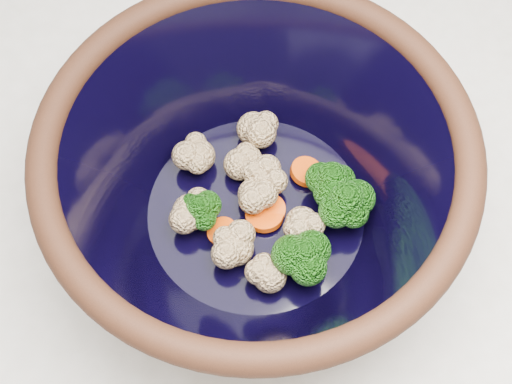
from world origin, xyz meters
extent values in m
plane|color=#9E7A54|center=(0.00, 0.00, 0.00)|extent=(3.00, 3.00, 0.00)
cube|color=beige|center=(0.00, 0.00, 0.45)|extent=(1.20, 1.20, 0.90)
cylinder|color=black|center=(-0.08, -0.09, 0.91)|extent=(0.20, 0.20, 0.01)
torus|color=black|center=(-0.08, -0.09, 1.04)|extent=(0.34, 0.34, 0.02)
cylinder|color=black|center=(-0.08, -0.09, 0.93)|extent=(0.19, 0.19, 0.00)
cylinder|color=#608442|center=(-0.12, -0.07, 0.94)|extent=(0.01, 0.01, 0.02)
ellipsoid|color=#246E15|center=(-0.12, -0.07, 0.96)|extent=(0.03, 0.03, 0.03)
cylinder|color=#608442|center=(-0.08, -0.16, 0.94)|extent=(0.01, 0.01, 0.02)
ellipsoid|color=#246E15|center=(-0.08, -0.16, 0.97)|extent=(0.04, 0.04, 0.04)
cylinder|color=#608442|center=(-0.02, -0.14, 0.94)|extent=(0.01, 0.01, 0.02)
ellipsoid|color=#246E15|center=(-0.02, -0.14, 0.97)|extent=(0.05, 0.05, 0.04)
cylinder|color=#608442|center=(-0.02, -0.12, 0.94)|extent=(0.01, 0.01, 0.02)
ellipsoid|color=#246E15|center=(-0.02, -0.12, 0.97)|extent=(0.04, 0.04, 0.04)
sphere|color=beige|center=(-0.06, -0.13, 0.95)|extent=(0.03, 0.03, 0.03)
sphere|color=beige|center=(-0.13, -0.07, 0.95)|extent=(0.03, 0.03, 0.03)
sphere|color=beige|center=(-0.07, -0.08, 0.95)|extent=(0.03, 0.03, 0.03)
sphere|color=beige|center=(-0.11, -0.15, 0.95)|extent=(0.03, 0.03, 0.03)
sphere|color=beige|center=(-0.06, -0.05, 0.95)|extent=(0.03, 0.03, 0.03)
sphere|color=beige|center=(-0.12, -0.12, 0.95)|extent=(0.03, 0.03, 0.03)
sphere|color=beige|center=(-0.09, -0.02, 0.95)|extent=(0.03, 0.03, 0.03)
sphere|color=beige|center=(-0.06, -0.08, 0.95)|extent=(0.03, 0.03, 0.03)
sphere|color=beige|center=(-0.03, -0.03, 0.95)|extent=(0.03, 0.03, 0.03)
cylinder|color=#F54B0A|center=(-0.07, -0.10, 0.94)|extent=(0.03, 0.03, 0.01)
cylinder|color=#F54B0A|center=(-0.11, -0.09, 0.94)|extent=(0.03, 0.03, 0.01)
cylinder|color=#F54B0A|center=(-0.02, -0.09, 0.94)|extent=(0.03, 0.03, 0.01)
cylinder|color=#F54B0A|center=(-0.07, -0.10, 0.94)|extent=(0.03, 0.03, 0.01)
camera|label=1|loc=(-0.25, -0.31, 1.49)|focal=50.00mm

